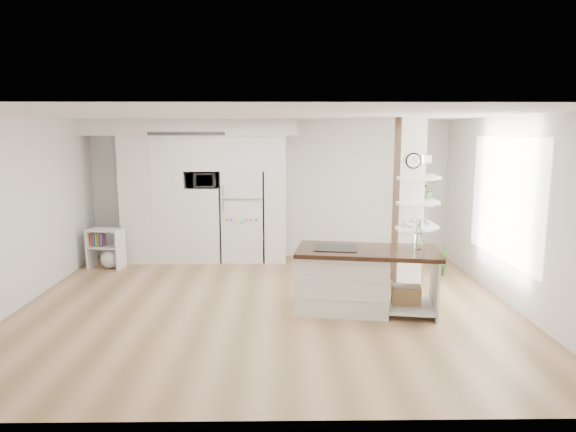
# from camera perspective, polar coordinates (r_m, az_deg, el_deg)

# --- Properties ---
(floor) EXTENTS (7.00, 6.00, 0.01)m
(floor) POSITION_cam_1_polar(r_m,az_deg,el_deg) (7.51, -2.37, -9.88)
(floor) COLOR tan
(floor) RESTS_ON ground
(room) EXTENTS (7.04, 6.04, 2.72)m
(room) POSITION_cam_1_polar(r_m,az_deg,el_deg) (7.12, -2.48, 4.37)
(room) COLOR white
(room) RESTS_ON ground
(cabinet_wall) EXTENTS (4.00, 0.71, 2.70)m
(cabinet_wall) POSITION_cam_1_polar(r_m,az_deg,el_deg) (9.95, -10.40, 3.61)
(cabinet_wall) COLOR white
(cabinet_wall) RESTS_ON floor
(refrigerator) EXTENTS (0.78, 0.69, 1.75)m
(refrigerator) POSITION_cam_1_polar(r_m,az_deg,el_deg) (9.93, -5.02, 0.05)
(refrigerator) COLOR white
(refrigerator) RESTS_ON floor
(column) EXTENTS (0.69, 0.90, 2.70)m
(column) POSITION_cam_1_polar(r_m,az_deg,el_deg) (8.58, 13.88, 1.56)
(column) COLOR silver
(column) RESTS_ON floor
(window) EXTENTS (0.00, 2.40, 2.40)m
(window) POSITION_cam_1_polar(r_m,az_deg,el_deg) (8.14, 22.92, 1.75)
(window) COLOR white
(window) RESTS_ON room
(pendant_light) EXTENTS (0.12, 0.12, 0.10)m
(pendant_light) POSITION_cam_1_polar(r_m,az_deg,el_deg) (7.40, 10.90, 6.45)
(pendant_light) COLOR white
(pendant_light) RESTS_ON room
(kitchen_island) EXTENTS (2.07, 1.22, 1.45)m
(kitchen_island) POSITION_cam_1_polar(r_m,az_deg,el_deg) (7.26, 7.03, -6.84)
(kitchen_island) COLOR white
(kitchen_island) RESTS_ON floor
(bookshelf) EXTENTS (0.67, 0.46, 0.73)m
(bookshelf) POSITION_cam_1_polar(r_m,az_deg,el_deg) (9.97, -19.43, -3.70)
(bookshelf) COLOR white
(bookshelf) RESTS_ON floor
(floor_plant_a) EXTENTS (0.29, 0.24, 0.50)m
(floor_plant_a) POSITION_cam_1_polar(r_m,az_deg,el_deg) (9.34, 16.69, -4.82)
(floor_plant_a) COLOR #366F2C
(floor_plant_a) RESTS_ON floor
(floor_plant_b) EXTENTS (0.32, 0.32, 0.51)m
(floor_plant_b) POSITION_cam_1_polar(r_m,az_deg,el_deg) (9.09, 11.51, -4.98)
(floor_plant_b) COLOR #366F2C
(floor_plant_b) RESTS_ON floor
(microwave) EXTENTS (0.54, 0.37, 0.30)m
(microwave) POSITION_cam_1_polar(r_m,az_deg,el_deg) (9.87, -9.46, 3.97)
(microwave) COLOR #2D2D2D
(microwave) RESTS_ON cabinet_wall
(shelf_plant) EXTENTS (0.27, 0.23, 0.30)m
(shelf_plant) POSITION_cam_1_polar(r_m,az_deg,el_deg) (8.78, 15.23, 2.82)
(shelf_plant) COLOR #366F2C
(shelf_plant) RESTS_ON column
(decor_bowl) EXTENTS (0.22, 0.22, 0.05)m
(decor_bowl) POSITION_cam_1_polar(r_m,az_deg,el_deg) (8.39, 13.66, -1.02)
(decor_bowl) COLOR white
(decor_bowl) RESTS_ON column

